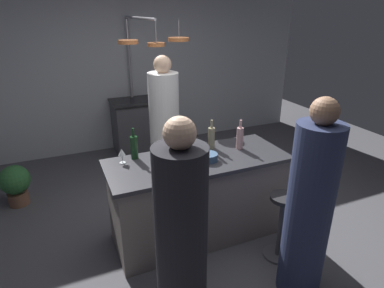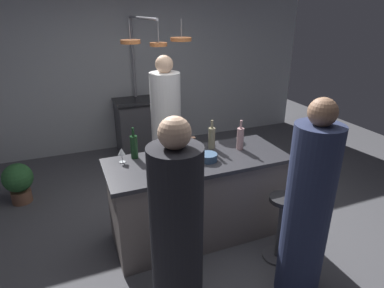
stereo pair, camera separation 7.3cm
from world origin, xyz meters
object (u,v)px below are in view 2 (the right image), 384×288
object	(u,v)px
wine_bottle_white	(212,138)
wine_bottle_green	(185,140)
bar_stool_right	(280,225)
mixing_bowl_blue	(208,157)
chef	(166,132)
wine_glass_by_chef	(166,167)
guest_right	(307,212)
wine_bottle_rose	(240,138)
stove_range	(141,126)
bar_stool_left	(169,255)
pepper_mill	(193,147)
wine_bottle_red	(134,146)
guest_left	(177,243)
mixing_bowl_wooden	(175,164)
mixing_bowl_steel	(159,156)
potted_plant	(18,181)
wine_glass_near_right_guest	(122,152)

from	to	relation	value
wine_bottle_white	wine_bottle_green	bearing A→B (deg)	172.88
bar_stool_right	mixing_bowl_blue	world-z (taller)	mixing_bowl_blue
chef	wine_bottle_green	xyz separation A→B (m)	(-0.06, -0.83, 0.20)
wine_bottle_white	wine_glass_by_chef	xyz separation A→B (m)	(-0.64, -0.45, -0.01)
guest_right	wine_bottle_rose	xyz separation A→B (m)	(0.00, 1.07, 0.23)
chef	wine_glass_by_chef	size ratio (longest dim) A/B	12.11
stove_range	wine_bottle_rose	size ratio (longest dim) A/B	2.82
bar_stool_left	pepper_mill	size ratio (longest dim) A/B	3.24
wine_glass_by_chef	wine_bottle_white	bearing A→B (deg)	35.17
wine_bottle_red	mixing_bowl_blue	bearing A→B (deg)	-27.24
bar_stool_right	guest_left	size ratio (longest dim) A/B	0.40
stove_range	wine_bottle_white	distance (m)	2.34
wine_bottle_white	bar_stool_left	bearing A→B (deg)	-132.72
wine_glass_by_chef	mixing_bowl_wooden	world-z (taller)	wine_glass_by_chef
pepper_mill	mixing_bowl_wooden	xyz separation A→B (m)	(-0.24, -0.15, -0.07)
pepper_mill	mixing_bowl_steel	distance (m)	0.34
mixing_bowl_blue	mixing_bowl_steel	distance (m)	0.48
wine_bottle_white	mixing_bowl_wooden	bearing A→B (deg)	-150.53
bar_stool_left	wine_glass_by_chef	bearing A→B (deg)	73.05
wine_bottle_rose	wine_bottle_green	distance (m)	0.58
wine_bottle_red	wine_bottle_green	size ratio (longest dim) A/B	1.02
guest_right	stove_range	bearing A→B (deg)	98.27
guest_right	mixing_bowl_steel	distance (m)	1.44
potted_plant	guest_left	bearing A→B (deg)	-62.66
wine_bottle_red	mixing_bowl_wooden	bearing A→B (deg)	-49.29
mixing_bowl_blue	mixing_bowl_wooden	world-z (taller)	mixing_bowl_blue
bar_stool_right	potted_plant	world-z (taller)	bar_stool_right
pepper_mill	mixing_bowl_blue	bearing A→B (deg)	-52.25
wine_bottle_red	wine_bottle_green	world-z (taller)	wine_bottle_red
wine_bottle_green	mixing_bowl_blue	size ratio (longest dim) A/B	1.70
guest_right	bar_stool_left	bearing A→B (deg)	158.90
bar_stool_left	wine_bottle_white	size ratio (longest dim) A/B	2.20
guest_left	wine_bottle_green	world-z (taller)	guest_left
chef	wine_bottle_rose	world-z (taller)	chef
bar_stool_left	mixing_bowl_steel	world-z (taller)	mixing_bowl_steel
bar_stool_right	wine_glass_by_chef	bearing A→B (deg)	159.93
guest_left	wine_glass_by_chef	size ratio (longest dim) A/B	11.57
chef	wine_bottle_red	bearing A→B (deg)	-125.85
wine_bottle_green	mixing_bowl_blue	xyz separation A→B (m)	(0.12, -0.30, -0.08)
stove_range	guest_right	distance (m)	3.51
guest_left	chef	bearing A→B (deg)	74.14
stove_range	chef	distance (m)	1.44
bar_stool_left	stove_range	bearing A→B (deg)	80.54
wine_glass_by_chef	guest_left	bearing A→B (deg)	-102.76
wine_bottle_green	potted_plant	bearing A→B (deg)	145.73
pepper_mill	wine_bottle_rose	xyz separation A→B (m)	(0.53, 0.00, 0.02)
bar_stool_left	guest_right	bearing A→B (deg)	-21.10
wine_bottle_green	mixing_bowl_steel	distance (m)	0.33
wine_bottle_rose	wine_glass_near_right_guest	size ratio (longest dim) A/B	2.16
guest_left	mixing_bowl_steel	xyz separation A→B (m)	(0.21, 1.11, 0.15)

